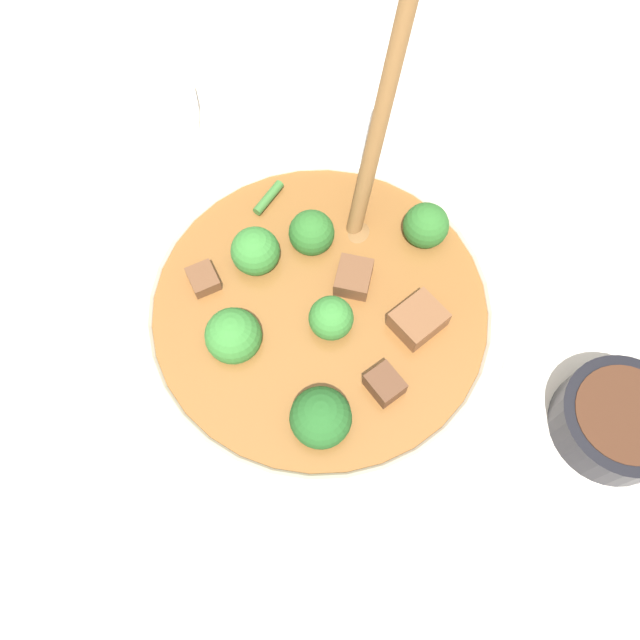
% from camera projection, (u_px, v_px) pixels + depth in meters
% --- Properties ---
extents(ground_plane, '(4.00, 4.00, 0.00)m').
position_uv_depth(ground_plane, '(320.00, 347.00, 0.52)').
color(ground_plane, silver).
extents(stew_bowl, '(0.29, 0.27, 0.24)m').
position_uv_depth(stew_bowl, '(320.00, 323.00, 0.48)').
color(stew_bowl, beige).
rests_on(stew_bowl, ground_plane).
extents(condiment_bowl, '(0.09, 0.09, 0.04)m').
position_uv_depth(condiment_bowl, '(618.00, 420.00, 0.48)').
color(condiment_bowl, black).
rests_on(condiment_bowl, ground_plane).
extents(empty_plate, '(0.25, 0.25, 0.02)m').
position_uv_depth(empty_plate, '(69.00, 120.00, 0.61)').
color(empty_plate, silver).
rests_on(empty_plate, ground_plane).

